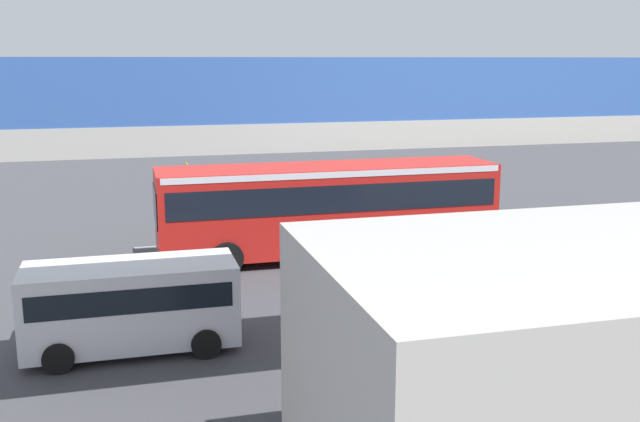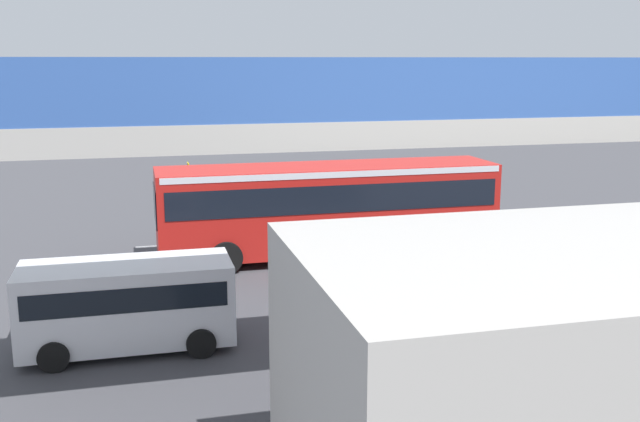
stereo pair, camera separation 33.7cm
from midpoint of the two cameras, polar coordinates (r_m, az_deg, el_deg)
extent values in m
plane|color=#424247|center=(25.10, -3.06, -3.63)|extent=(80.00, 80.00, 0.00)
cube|color=red|center=(24.87, 0.28, 0.31)|extent=(11.50, 2.55, 2.86)
cube|color=black|center=(24.77, 0.29, 1.48)|extent=(11.04, 2.59, 0.90)
cube|color=white|center=(24.64, 0.29, 3.30)|extent=(11.27, 2.58, 0.20)
cube|color=black|center=(23.96, -13.13, 0.40)|extent=(0.04, 2.24, 1.20)
cylinder|color=black|center=(23.23, -7.69, -3.66)|extent=(1.04, 0.30, 1.04)
cylinder|color=black|center=(25.68, -8.43, -2.19)|extent=(1.04, 0.30, 1.04)
cylinder|color=black|center=(25.18, 9.17, -2.49)|extent=(1.04, 0.30, 1.04)
cylinder|color=black|center=(27.46, 7.00, -1.24)|extent=(1.04, 0.30, 1.04)
cube|color=silver|center=(17.60, -15.03, -6.98)|extent=(4.80, 1.95, 1.86)
cube|color=black|center=(17.49, -15.09, -5.86)|extent=(4.42, 1.98, 0.56)
cylinder|color=black|center=(17.04, -20.29, -10.73)|extent=(0.68, 0.22, 0.68)
cylinder|color=black|center=(18.86, -19.78, -8.51)|extent=(0.68, 0.22, 0.68)
cylinder|color=black|center=(17.01, -9.45, -10.19)|extent=(0.68, 0.22, 0.68)
cylinder|color=black|center=(18.82, -10.05, -8.02)|extent=(0.68, 0.22, 0.68)
torus|color=black|center=(27.26, 21.21, -2.41)|extent=(0.72, 0.06, 0.72)
torus|color=black|center=(27.88, 22.96, -2.24)|extent=(0.72, 0.06, 0.72)
cube|color=green|center=(27.52, 22.12, -1.96)|extent=(0.89, 0.04, 0.04)
cylinder|color=green|center=(27.59, 22.47, -1.53)|extent=(0.03, 0.03, 0.40)
cube|color=black|center=(27.55, 22.50, -1.12)|extent=(0.20, 0.08, 0.04)
cylinder|color=green|center=(27.21, 21.51, -1.26)|extent=(0.02, 0.44, 0.02)
torus|color=black|center=(25.27, 19.99, -3.39)|extent=(0.72, 0.06, 0.72)
torus|color=black|center=(25.88, 21.90, -3.19)|extent=(0.72, 0.06, 0.72)
cube|color=black|center=(25.53, 20.99, -2.90)|extent=(0.89, 0.04, 0.04)
cylinder|color=black|center=(25.59, 21.36, -2.43)|extent=(0.03, 0.03, 0.40)
cube|color=black|center=(25.54, 21.40, -1.99)|extent=(0.20, 0.08, 0.04)
cylinder|color=black|center=(25.21, 20.31, -2.16)|extent=(0.02, 0.44, 0.02)
torus|color=black|center=(24.26, 21.01, -4.08)|extent=(0.72, 0.06, 0.72)
torus|color=black|center=(24.88, 22.97, -3.85)|extent=(0.72, 0.06, 0.72)
cube|color=orange|center=(24.52, 22.03, -3.56)|extent=(0.89, 0.04, 0.04)
cylinder|color=orange|center=(24.59, 22.42, -3.07)|extent=(0.03, 0.03, 0.40)
cube|color=black|center=(24.54, 22.46, -2.62)|extent=(0.20, 0.08, 0.04)
cylinder|color=orange|center=(24.20, 21.34, -2.80)|extent=(0.02, 0.44, 0.02)
cylinder|color=slate|center=(28.42, -10.61, 0.90)|extent=(0.08, 0.08, 2.80)
cube|color=yellow|center=(28.24, -10.69, 3.09)|extent=(0.04, 0.60, 0.60)
cube|color=silver|center=(28.59, 3.70, -1.73)|extent=(2.00, 0.20, 0.01)
cube|color=silver|center=(27.59, -4.20, -2.23)|extent=(2.00, 0.20, 0.01)
cube|color=silver|center=(27.16, -12.52, -2.71)|extent=(2.00, 0.20, 0.01)
cube|color=#B2ADA5|center=(14.41, 5.26, 6.47)|extent=(26.54, 2.60, 0.50)
cube|color=#3359A5|center=(15.54, 3.70, 9.83)|extent=(26.54, 0.08, 1.10)
cube|color=#3359A5|center=(13.19, 7.22, 9.43)|extent=(26.54, 0.08, 1.10)
cube|color=#B2ADA5|center=(11.45, 22.11, -12.55)|extent=(9.00, 5.00, 4.20)
cube|color=#192333|center=(13.44, 15.54, -9.41)|extent=(7.65, 0.04, 2.94)
camera|label=1|loc=(0.17, -90.39, -0.08)|focal=41.00mm
camera|label=2|loc=(0.17, 89.61, 0.08)|focal=41.00mm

